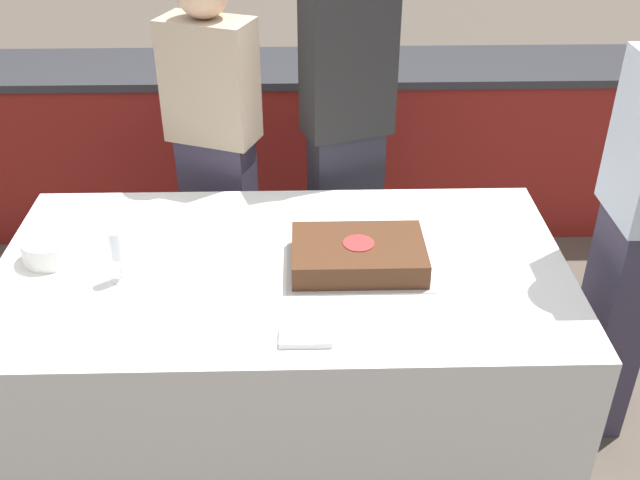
# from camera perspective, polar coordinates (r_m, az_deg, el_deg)

# --- Properties ---
(ground_plane) EXTENTS (14.00, 14.00, 0.00)m
(ground_plane) POSITION_cam_1_polar(r_m,az_deg,el_deg) (3.11, -2.51, -13.37)
(ground_plane) COLOR brown
(back_counter) EXTENTS (4.40, 0.58, 0.92)m
(back_counter) POSITION_cam_1_polar(r_m,az_deg,el_deg) (4.19, -2.39, 7.30)
(back_counter) COLOR maroon
(back_counter) RESTS_ON ground_plane
(dining_table) EXTENTS (2.01, 1.09, 0.75)m
(dining_table) POSITION_cam_1_polar(r_m,az_deg,el_deg) (2.86, -2.69, -8.11)
(dining_table) COLOR silver
(dining_table) RESTS_ON ground_plane
(cake) EXTENTS (0.50, 0.35, 0.10)m
(cake) POSITION_cam_1_polar(r_m,az_deg,el_deg) (2.60, 2.93, -1.14)
(cake) COLOR #B7B2AD
(cake) RESTS_ON dining_table
(plate_stack) EXTENTS (0.19, 0.19, 0.09)m
(plate_stack) POSITION_cam_1_polar(r_m,az_deg,el_deg) (2.80, -19.87, -0.61)
(plate_stack) COLOR white
(plate_stack) RESTS_ON dining_table
(wine_glass) EXTENTS (0.07, 0.07, 0.19)m
(wine_glass) POSITION_cam_1_polar(r_m,az_deg,el_deg) (2.57, -15.23, -0.63)
(wine_glass) COLOR white
(wine_glass) RESTS_ON dining_table
(side_plate_near_cake) EXTENTS (0.20, 0.20, 0.00)m
(side_plate_near_cake) POSITION_cam_1_polar(r_m,az_deg,el_deg) (2.89, 2.10, 1.53)
(side_plate_near_cake) COLOR white
(side_plate_near_cake) RESTS_ON dining_table
(utensil_pile) EXTENTS (0.16, 0.09, 0.02)m
(utensil_pile) POSITION_cam_1_polar(r_m,az_deg,el_deg) (2.29, -1.11, -7.40)
(utensil_pile) COLOR white
(utensil_pile) RESTS_ON dining_table
(person_cutting_cake) EXTENTS (0.41, 0.31, 1.71)m
(person_cutting_cake) POSITION_cam_1_polar(r_m,az_deg,el_deg) (3.24, 2.03, 7.97)
(person_cutting_cake) COLOR #282833
(person_cutting_cake) RESTS_ON ground_plane
(person_seated_right) EXTENTS (0.22, 0.32, 1.70)m
(person_seated_right) POSITION_cam_1_polar(r_m,az_deg,el_deg) (2.79, 23.02, 1.27)
(person_seated_right) COLOR #383347
(person_seated_right) RESTS_ON ground_plane
(person_standing_back) EXTENTS (0.42, 0.32, 1.60)m
(person_standing_back) POSITION_cam_1_polar(r_m,az_deg,el_deg) (3.28, -7.98, 6.89)
(person_standing_back) COLOR #383347
(person_standing_back) RESTS_ON ground_plane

